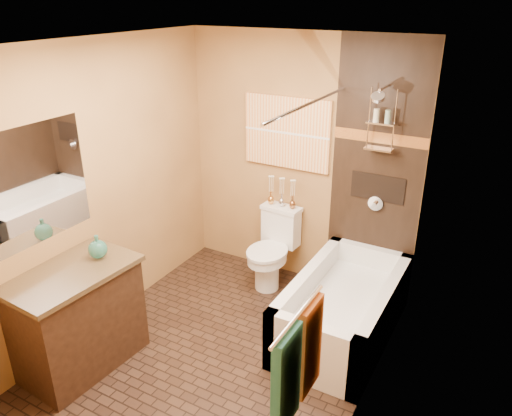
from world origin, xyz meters
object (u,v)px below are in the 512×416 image
Objects in this scene: bathtub at (343,313)px; vanity at (77,318)px; toilet at (273,248)px; sunset_painting at (287,133)px.

bathtub is 2.23m from vanity.
bathtub is at bearing -21.81° from toilet.
vanity is (-0.79, -1.85, 0.03)m from toilet.
toilet is at bearing 70.82° from vanity.
sunset_painting is at bearing 142.25° from bathtub.
sunset_painting reaches higher than toilet.
bathtub is 1.06m from toilet.
sunset_painting reaches higher than vanity.
toilet is (-0.94, 0.46, 0.18)m from bathtub.
toilet is at bearing 153.83° from bathtub.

